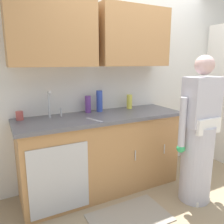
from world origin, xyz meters
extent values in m
plane|color=#998466|center=(0.00, 0.00, 0.00)|extent=(9.00, 9.00, 0.00)
cube|color=silver|center=(0.00, 1.05, 1.35)|extent=(4.80, 0.10, 2.70)
cube|color=#B27F4C|center=(-1.04, 0.83, 1.85)|extent=(0.91, 0.34, 0.70)
cube|color=#B27F4C|center=(-0.05, 0.83, 1.85)|extent=(0.91, 0.34, 0.70)
cube|color=#B27F4C|center=(-0.55, 0.70, 0.45)|extent=(1.90, 0.60, 0.90)
cube|color=#B7BABF|center=(-1.15, 0.39, 0.41)|extent=(0.60, 0.01, 0.72)
cylinder|color=silver|center=(-0.27, 0.39, 0.50)|extent=(0.01, 0.01, 0.12)
cylinder|color=silver|center=(0.16, 0.39, 0.50)|extent=(0.01, 0.01, 0.12)
cube|color=#595960|center=(-0.55, 0.70, 0.92)|extent=(1.96, 0.66, 0.04)
cube|color=#B7BABF|center=(-1.08, 0.70, 0.92)|extent=(0.50, 0.36, 0.03)
cylinder|color=#B7BABF|center=(-1.12, 0.85, 1.09)|extent=(0.02, 0.02, 0.30)
sphere|color=#B7BABF|center=(-1.12, 0.79, 1.23)|extent=(0.04, 0.04, 0.04)
cylinder|color=#B7BABF|center=(-0.99, 0.85, 0.99)|extent=(0.02, 0.02, 0.10)
cube|color=white|center=(0.29, -0.02, 0.03)|extent=(0.20, 0.26, 0.06)
cylinder|color=silver|center=(0.29, 0.00, 0.44)|extent=(0.34, 0.34, 0.88)
cube|color=silver|center=(0.29, 0.00, 1.14)|extent=(0.38, 0.22, 0.52)
sphere|color=#C7A19D|center=(0.29, 0.00, 1.52)|extent=(0.20, 0.20, 0.20)
cube|color=white|center=(0.29, -0.12, 0.90)|extent=(0.32, 0.04, 0.16)
cylinder|color=silver|center=(0.06, 0.02, 0.93)|extent=(0.07, 0.07, 0.55)
sphere|color=#33B266|center=(0.06, 0.02, 0.65)|extent=(0.09, 0.09, 0.09)
cylinder|color=silver|center=(0.52, 0.02, 0.93)|extent=(0.07, 0.07, 0.55)
sphere|color=#33B266|center=(0.52, 0.02, 0.65)|extent=(0.09, 0.09, 0.09)
cube|color=gray|center=(-0.55, 0.05, 0.01)|extent=(0.80, 0.50, 0.01)
cylinder|color=#D8D14C|center=(-0.06, 0.87, 1.03)|extent=(0.07, 0.07, 0.19)
cylinder|color=#66388C|center=(-0.63, 0.90, 1.04)|extent=(0.07, 0.07, 0.21)
cylinder|color=#334CB2|center=(-0.48, 0.90, 1.07)|extent=(0.08, 0.08, 0.26)
cylinder|color=#B24C47|center=(-1.42, 0.89, 0.99)|extent=(0.08, 0.08, 0.10)
cube|color=silver|center=(-0.72, 0.52, 0.94)|extent=(0.10, 0.24, 0.01)
camera|label=1|loc=(-1.63, -1.66, 1.55)|focal=36.43mm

